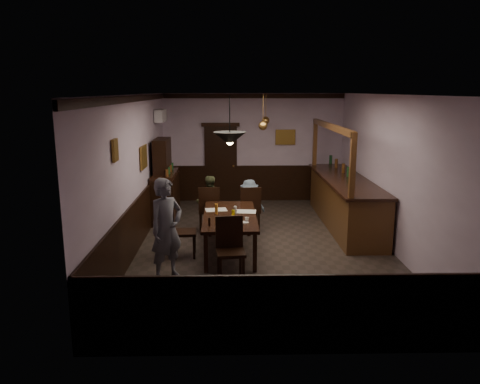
{
  "coord_description": "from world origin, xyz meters",
  "views": [
    {
      "loc": [
        -0.63,
        -9.01,
        3.08
      ],
      "look_at": [
        -0.45,
        -0.18,
        1.15
      ],
      "focal_mm": 35.0,
      "sensor_mm": 36.0,
      "label": 1
    }
  ],
  "objects_px": {
    "bar_counter": "(344,200)",
    "pendant_brass_mid": "(263,126)",
    "soda_can": "(233,213)",
    "pendant_brass_far": "(266,120)",
    "chair_near": "(230,246)",
    "person_standing": "(166,229)",
    "sideboard": "(165,188)",
    "pendant_iron": "(230,139)",
    "chair_far_left": "(209,208)",
    "person_seated_left": "(209,203)",
    "chair_far_right": "(250,207)",
    "dining_table": "(230,218)",
    "chair_side": "(180,228)",
    "coffee_cup": "(247,219)",
    "person_seated_right": "(249,204)"
  },
  "relations": [
    {
      "from": "chair_far_left",
      "to": "person_standing",
      "type": "xyz_separation_m",
      "value": [
        -0.58,
        -2.52,
        0.28
      ]
    },
    {
      "from": "chair_side",
      "to": "person_seated_left",
      "type": "xyz_separation_m",
      "value": [
        0.47,
        1.76,
        0.06
      ]
    },
    {
      "from": "soda_can",
      "to": "bar_counter",
      "type": "height_order",
      "value": "bar_counter"
    },
    {
      "from": "person_seated_left",
      "to": "chair_far_right",
      "type": "bearing_deg",
      "value": 145.99
    },
    {
      "from": "chair_far_left",
      "to": "person_standing",
      "type": "bearing_deg",
      "value": 71.57
    },
    {
      "from": "person_standing",
      "to": "person_seated_right",
      "type": "xyz_separation_m",
      "value": [
        1.47,
        2.81,
        -0.29
      ]
    },
    {
      "from": "chair_near",
      "to": "soda_can",
      "type": "xyz_separation_m",
      "value": [
        0.06,
        1.21,
        0.23
      ]
    },
    {
      "from": "chair_far_left",
      "to": "sideboard",
      "type": "distance_m",
      "value": 1.61
    },
    {
      "from": "chair_near",
      "to": "pendant_brass_far",
      "type": "xyz_separation_m",
      "value": [
        0.94,
        5.05,
        1.72
      ]
    },
    {
      "from": "chair_far_left",
      "to": "pendant_brass_mid",
      "type": "xyz_separation_m",
      "value": [
        1.2,
        0.62,
        1.72
      ]
    },
    {
      "from": "person_standing",
      "to": "coffee_cup",
      "type": "distance_m",
      "value": 1.55
    },
    {
      "from": "chair_side",
      "to": "soda_can",
      "type": "height_order",
      "value": "chair_side"
    },
    {
      "from": "person_seated_left",
      "to": "pendant_iron",
      "type": "xyz_separation_m",
      "value": [
        0.47,
        -2.35,
        1.67
      ]
    },
    {
      "from": "sideboard",
      "to": "pendant_iron",
      "type": "distance_m",
      "value": 3.87
    },
    {
      "from": "pendant_brass_mid",
      "to": "pendant_brass_far",
      "type": "height_order",
      "value": "same"
    },
    {
      "from": "soda_can",
      "to": "sideboard",
      "type": "height_order",
      "value": "sideboard"
    },
    {
      "from": "chair_side",
      "to": "person_seated_left",
      "type": "bearing_deg",
      "value": -17.49
    },
    {
      "from": "bar_counter",
      "to": "pendant_brass_far",
      "type": "height_order",
      "value": "pendant_brass_far"
    },
    {
      "from": "chair_far_right",
      "to": "pendant_brass_mid",
      "type": "xyz_separation_m",
      "value": [
        0.31,
        0.61,
        1.73
      ]
    },
    {
      "from": "person_standing",
      "to": "sideboard",
      "type": "relative_size",
      "value": 0.87
    },
    {
      "from": "bar_counter",
      "to": "pendant_iron",
      "type": "bearing_deg",
      "value": -135.61
    },
    {
      "from": "coffee_cup",
      "to": "bar_counter",
      "type": "xyz_separation_m",
      "value": [
        2.33,
        2.28,
        -0.21
      ]
    },
    {
      "from": "person_standing",
      "to": "soda_can",
      "type": "distance_m",
      "value": 1.6
    },
    {
      "from": "soda_can",
      "to": "pendant_brass_far",
      "type": "relative_size",
      "value": 0.15
    },
    {
      "from": "coffee_cup",
      "to": "pendant_iron",
      "type": "relative_size",
      "value": 0.1
    },
    {
      "from": "coffee_cup",
      "to": "pendant_iron",
      "type": "bearing_deg",
      "value": -136.3
    },
    {
      "from": "chair_far_left",
      "to": "coffee_cup",
      "type": "distance_m",
      "value": 1.94
    },
    {
      "from": "bar_counter",
      "to": "pendant_brass_far",
      "type": "xyz_separation_m",
      "value": [
        -1.69,
        1.96,
        1.7
      ]
    },
    {
      "from": "chair_near",
      "to": "person_standing",
      "type": "xyz_separation_m",
      "value": [
        -1.04,
        0.05,
        0.28
      ]
    },
    {
      "from": "chair_near",
      "to": "pendant_iron",
      "type": "relative_size",
      "value": 1.28
    },
    {
      "from": "chair_side",
      "to": "chair_near",
      "type": "bearing_deg",
      "value": -142.34
    },
    {
      "from": "pendant_iron",
      "to": "dining_table",
      "type": "bearing_deg",
      "value": 90.56
    },
    {
      "from": "chair_near",
      "to": "coffee_cup",
      "type": "xyz_separation_m",
      "value": [
        0.31,
        0.81,
        0.22
      ]
    },
    {
      "from": "dining_table",
      "to": "pendant_iron",
      "type": "relative_size",
      "value": 2.69
    },
    {
      "from": "bar_counter",
      "to": "chair_far_left",
      "type": "bearing_deg",
      "value": -170.5
    },
    {
      "from": "dining_table",
      "to": "pendant_brass_far",
      "type": "xyz_separation_m",
      "value": [
        0.95,
        3.73,
        1.61
      ]
    },
    {
      "from": "chair_far_left",
      "to": "pendant_iron",
      "type": "bearing_deg",
      "value": 97.25
    },
    {
      "from": "chair_far_right",
      "to": "person_standing",
      "type": "bearing_deg",
      "value": 55.19
    },
    {
      "from": "chair_far_right",
      "to": "pendant_iron",
      "type": "height_order",
      "value": "pendant_iron"
    },
    {
      "from": "bar_counter",
      "to": "pendant_brass_mid",
      "type": "xyz_separation_m",
      "value": [
        -1.89,
        0.11,
        1.7
      ]
    },
    {
      "from": "bar_counter",
      "to": "pendant_brass_mid",
      "type": "relative_size",
      "value": 5.16
    },
    {
      "from": "person_seated_left",
      "to": "pendant_brass_far",
      "type": "bearing_deg",
      "value": -139.95
    },
    {
      "from": "dining_table",
      "to": "chair_near",
      "type": "distance_m",
      "value": 1.32
    },
    {
      "from": "pendant_iron",
      "to": "pendant_brass_far",
      "type": "distance_m",
      "value": 4.63
    },
    {
      "from": "chair_near",
      "to": "pendant_brass_mid",
      "type": "height_order",
      "value": "pendant_brass_mid"
    },
    {
      "from": "chair_far_left",
      "to": "chair_far_right",
      "type": "xyz_separation_m",
      "value": [
        0.9,
        0.01,
        -0.0
      ]
    },
    {
      "from": "chair_side",
      "to": "pendant_brass_mid",
      "type": "height_order",
      "value": "pendant_brass_mid"
    },
    {
      "from": "chair_side",
      "to": "pendant_brass_far",
      "type": "height_order",
      "value": "pendant_brass_far"
    },
    {
      "from": "person_standing",
      "to": "chair_side",
      "type": "bearing_deg",
      "value": 40.09
    },
    {
      "from": "coffee_cup",
      "to": "sideboard",
      "type": "height_order",
      "value": "sideboard"
    }
  ]
}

